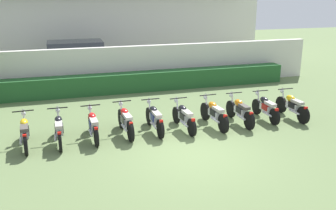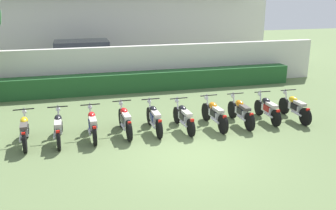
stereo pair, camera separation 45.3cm
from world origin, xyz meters
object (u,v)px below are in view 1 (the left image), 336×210
object	(u,v)px
motorcycle_in_row_2	(93,125)
motorcycle_in_row_5	(184,116)
motorcycle_in_row_7	(240,111)
motorcycle_in_row_8	(266,107)
motorcycle_in_row_6	(214,113)
motorcycle_in_row_0	(25,132)
motorcycle_in_row_1	(59,129)
motorcycle_in_row_4	(155,118)
motorcycle_in_row_3	(126,121)
parked_car	(79,60)
motorcycle_in_row_9	(292,106)

from	to	relation	value
motorcycle_in_row_2	motorcycle_in_row_5	distance (m)	2.90
motorcycle_in_row_7	motorcycle_in_row_8	xyz separation A→B (m)	(1.05, 0.10, -0.01)
motorcycle_in_row_6	motorcycle_in_row_8	size ratio (longest dim) A/B	1.09
motorcycle_in_row_0	motorcycle_in_row_2	distance (m)	1.94
motorcycle_in_row_6	motorcycle_in_row_8	xyz separation A→B (m)	(2.00, 0.11, -0.01)
motorcycle_in_row_1	motorcycle_in_row_4	bearing A→B (deg)	-87.03
motorcycle_in_row_3	motorcycle_in_row_4	world-z (taller)	motorcycle_in_row_3
parked_car	motorcycle_in_row_1	size ratio (longest dim) A/B	2.37
motorcycle_in_row_2	motorcycle_in_row_4	distance (m)	1.95
motorcycle_in_row_2	motorcycle_in_row_9	distance (m)	6.92
motorcycle_in_row_5	motorcycle_in_row_8	distance (m)	3.05
parked_car	motorcycle_in_row_1	distance (m)	8.85
motorcycle_in_row_1	motorcycle_in_row_8	bearing A→B (deg)	-88.53
motorcycle_in_row_1	motorcycle_in_row_6	distance (m)	4.94
motorcycle_in_row_0	motorcycle_in_row_4	world-z (taller)	motorcycle_in_row_0
motorcycle_in_row_8	parked_car	bearing A→B (deg)	34.06
motorcycle_in_row_4	motorcycle_in_row_5	xyz separation A→B (m)	(0.95, -0.11, -0.01)
motorcycle_in_row_0	motorcycle_in_row_6	distance (m)	5.88
motorcycle_in_row_4	motorcycle_in_row_7	world-z (taller)	motorcycle_in_row_7
parked_car	motorcycle_in_row_2	world-z (taller)	parked_car
motorcycle_in_row_5	motorcycle_in_row_2	bearing A→B (deg)	86.73
motorcycle_in_row_1	motorcycle_in_row_2	size ratio (longest dim) A/B	1.06
motorcycle_in_row_8	motorcycle_in_row_9	xyz separation A→B (m)	(0.98, -0.13, 0.01)
motorcycle_in_row_6	motorcycle_in_row_9	world-z (taller)	motorcycle_in_row_6
motorcycle_in_row_1	motorcycle_in_row_4	world-z (taller)	same
motorcycle_in_row_6	motorcycle_in_row_7	world-z (taller)	motorcycle_in_row_6
motorcycle_in_row_0	motorcycle_in_row_3	xyz separation A→B (m)	(2.95, 0.11, 0.01)
motorcycle_in_row_0	motorcycle_in_row_2	xyz separation A→B (m)	(1.94, 0.03, -0.01)
motorcycle_in_row_2	motorcycle_in_row_5	bearing A→B (deg)	-91.50
parked_car	motorcycle_in_row_9	world-z (taller)	parked_car
motorcycle_in_row_2	motorcycle_in_row_7	world-z (taller)	motorcycle_in_row_7
motorcycle_in_row_5	motorcycle_in_row_6	distance (m)	1.05
motorcycle_in_row_3	motorcycle_in_row_4	xyz separation A→B (m)	(0.94, 0.01, -0.01)
motorcycle_in_row_0	motorcycle_in_row_1	bearing A→B (deg)	-93.42
motorcycle_in_row_8	motorcycle_in_row_1	bearing A→B (deg)	91.86
motorcycle_in_row_4	motorcycle_in_row_7	distance (m)	2.96
motorcycle_in_row_0	motorcycle_in_row_7	xyz separation A→B (m)	(6.84, 0.01, -0.00)
motorcycle_in_row_7	motorcycle_in_row_6	bearing A→B (deg)	90.35
parked_car	motorcycle_in_row_7	world-z (taller)	parked_car
motorcycle_in_row_6	motorcycle_in_row_1	bearing A→B (deg)	87.08
parked_car	motorcycle_in_row_6	distance (m)	9.47
parked_car	motorcycle_in_row_6	xyz separation A→B (m)	(3.64, -8.73, -0.48)
motorcycle_in_row_3	motorcycle_in_row_0	bearing A→B (deg)	89.83
motorcycle_in_row_3	motorcycle_in_row_6	xyz separation A→B (m)	(2.94, -0.11, -0.01)
motorcycle_in_row_3	motorcycle_in_row_4	size ratio (longest dim) A/B	0.99
motorcycle_in_row_4	motorcycle_in_row_8	world-z (taller)	motorcycle_in_row_4
motorcycle_in_row_3	motorcycle_in_row_8	distance (m)	4.94
parked_car	motorcycle_in_row_3	world-z (taller)	parked_car
motorcycle_in_row_1	motorcycle_in_row_9	world-z (taller)	motorcycle_in_row_9
motorcycle_in_row_7	motorcycle_in_row_8	distance (m)	1.05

